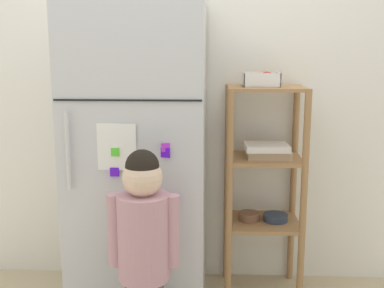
# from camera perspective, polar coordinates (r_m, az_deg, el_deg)

# --- Properties ---
(kitchen_wall_back) EXTENTS (2.65, 0.03, 2.10)m
(kitchen_wall_back) POSITION_cam_1_polar(r_m,az_deg,el_deg) (2.76, -2.22, 4.94)
(kitchen_wall_back) COLOR silver
(kitchen_wall_back) RESTS_ON ground
(refrigerator) EXTENTS (0.67, 0.67, 1.60)m
(refrigerator) POSITION_cam_1_polar(r_m,az_deg,el_deg) (2.48, -6.26, -1.68)
(refrigerator) COLOR silver
(refrigerator) RESTS_ON ground
(child_standing) EXTENTS (0.31, 0.23, 0.95)m
(child_standing) POSITION_cam_1_polar(r_m,az_deg,el_deg) (2.06, -5.79, -10.92)
(child_standing) COLOR #584B53
(child_standing) RESTS_ON ground
(pantry_shelf_unit) EXTENTS (0.42, 0.36, 1.16)m
(pantry_shelf_unit) POSITION_cam_1_polar(r_m,az_deg,el_deg) (2.63, 8.63, -3.38)
(pantry_shelf_unit) COLOR #9E7247
(pantry_shelf_unit) RESTS_ON ground
(fruit_bin) EXTENTS (0.19, 0.17, 0.08)m
(fruit_bin) POSITION_cam_1_polar(r_m,az_deg,el_deg) (2.53, 8.44, 7.57)
(fruit_bin) COLOR white
(fruit_bin) RESTS_ON pantry_shelf_unit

